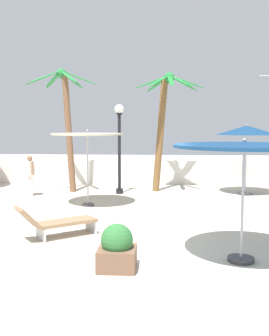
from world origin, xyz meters
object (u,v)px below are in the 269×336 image
Objects in this scene: patio_umbrella_2 at (244,152)px; guest_2 at (30,172)px; patio_umbrella_1 at (247,131)px; lounge_chair_0 at (57,222)px; palm_tree_1 at (66,112)px; palm_tree_0 at (164,114)px; planter at (117,249)px; patio_umbrella_4 at (87,137)px; lamp_post_1 at (119,139)px.

patio_umbrella_2 is 9.55m from guest_2.
lounge_chair_0 is at bearing -131.96° from patio_umbrella_1.
palm_tree_1 is at bearing 101.40° from lounge_chair_0.
patio_umbrella_2 is at bearing -18.94° from lounge_chair_0.
patio_umbrella_1 is 7.91m from patio_umbrella_2.
palm_tree_1 is (-7.03, 0.25, 0.73)m from patio_umbrella_1.
palm_tree_0 reaches higher than patio_umbrella_1.
planter is at bearing -61.02° from guest_2.
palm_tree_0 reaches higher than patio_umbrella_2.
patio_umbrella_4 is 1.64× the size of guest_2.
patio_umbrella_1 reaches higher than guest_2.
lounge_chair_0 is (-0.04, -3.79, -1.89)m from patio_umbrella_4.
guest_2 is (-6.50, 6.89, -1.21)m from patio_umbrella_2.
patio_umbrella_4 is 2.59m from lamp_post_1.
guest_2 is at bearing 118.98° from planter.
lamp_post_1 is at bearing 12.69° from guest_2.
patio_umbrella_2 is 8.27m from lamp_post_1.
lamp_post_1 is at bearing 82.39° from lounge_chair_0.
palm_tree_0 is 3.07× the size of guest_2.
planter is at bearing -70.77° from palm_tree_1.
palm_tree_1 is at bearing 109.23° from planter.
patio_umbrella_1 is 0.57× the size of palm_tree_0.
guest_2 is at bearing -163.74° from palm_tree_0.
lamp_post_1 reaches higher than patio_umbrella_2.
patio_umbrella_1 is at bearing 1.07° from lamp_post_1.
patio_umbrella_2 is at bearing -56.13° from palm_tree_1.
palm_tree_1 is (-1.38, 2.81, 0.90)m from patio_umbrella_4.
lamp_post_1 is at bearing 112.68° from patio_umbrella_2.
lamp_post_1 reaches higher than lounge_chair_0.
palm_tree_0 is 2.12m from lamp_post_1.
lounge_chair_0 is at bearing -65.77° from guest_2.
palm_tree_0 is 0.97× the size of palm_tree_1.
patio_umbrella_4 is at bearing -63.91° from palm_tree_1.
palm_tree_0 is (-1.47, 8.36, 0.99)m from patio_umbrella_2.
patio_umbrella_1 is 0.78× the size of lamp_post_1.
palm_tree_0 is 7.92m from lounge_chair_0.
lounge_chair_0 is (-2.55, -6.97, -2.75)m from palm_tree_0.
palm_tree_0 is (-3.15, 0.63, 0.68)m from patio_umbrella_1.
lamp_post_1 is at bearing -9.00° from palm_tree_1.
lamp_post_1 is 1.89× the size of lounge_chair_0.
planter is (-4.06, -8.29, -2.07)m from patio_umbrella_1.
palm_tree_0 is at bearing 16.26° from guest_2.
patio_umbrella_1 reaches higher than patio_umbrella_2.
patio_umbrella_4 is 3.34m from guest_2.
palm_tree_0 is 1.37× the size of lamp_post_1.
patio_umbrella_1 is 9.46m from planter.
patio_umbrella_4 is 1.38× the size of lounge_chair_0.
palm_tree_0 reaches higher than planter.
palm_tree_1 reaches higher than lounge_chair_0.
patio_umbrella_1 reaches higher than lounge_chair_0.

